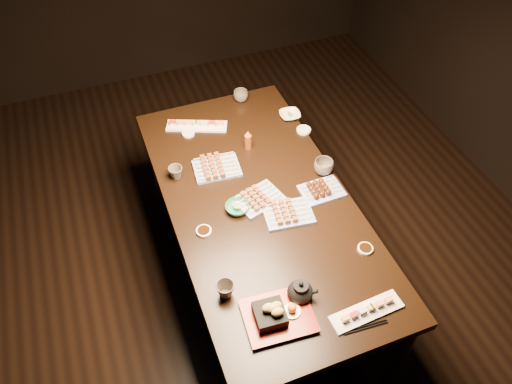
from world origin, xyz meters
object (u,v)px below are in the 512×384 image
Objects in this scene: yakitori_plate_left at (217,165)px; yakitori_plate_right at (288,211)px; teacup_far_right at (241,96)px; edamame_bowl_cream at (290,115)px; condiment_bottle at (248,140)px; tempura_tray at (279,312)px; teacup_near_left at (225,290)px; sushi_platter_near at (367,310)px; yakitori_plate_center at (259,196)px; dining_table at (259,245)px; teacup_mid_right at (323,167)px; sushi_platter_far at (197,124)px; edamame_bowl_green at (237,208)px; teacup_far_left at (176,173)px.

yakitori_plate_right is at bearing -56.12° from yakitori_plate_left.
yakitori_plate_right is at bearing -95.58° from teacup_far_right.
condiment_bottle is (-0.33, -0.17, 0.05)m from edamame_bowl_cream.
tempura_tray reaches higher than edamame_bowl_cream.
yakitori_plate_left reaches higher than edamame_bowl_cream.
yakitori_plate_right is 0.54m from teacup_near_left.
yakitori_plate_left is at bearing 74.98° from teacup_near_left.
yakitori_plate_center is (-0.20, 0.76, 0.01)m from sushi_platter_near.
dining_table is at bearing 101.46° from sushi_platter_near.
tempura_tray is 1.51m from teacup_far_right.
teacup_far_right is at bearing 82.68° from dining_table.
dining_table is 0.78m from tempura_tray.
teacup_near_left is at bearing -144.07° from teacup_mid_right.
teacup_far_right reaches higher than sushi_platter_far.
condiment_bottle is at bearing -104.39° from teacup_far_right.
teacup_mid_right is 0.45m from condiment_bottle.
teacup_near_left reaches higher than teacup_far_right.
edamame_bowl_green is 1.34× the size of teacup_far_right.
dining_table is at bearing -60.64° from yakitori_plate_left.
yakitori_plate_right is at bearing -46.82° from dining_table.
teacup_mid_right is at bearing 153.76° from sushi_platter_far.
sushi_platter_far is at bearing 90.65° from edamame_bowl_green.
condiment_bottle is at bearing 150.85° from sushi_platter_far.
teacup_mid_right reaches higher than dining_table.
condiment_bottle is at bearing 83.87° from dining_table.
condiment_bottle is (-0.11, -0.43, 0.03)m from teacup_far_right.
dining_table is at bearing -126.17° from edamame_bowl_cream.
teacup_near_left reaches higher than yakitori_plate_left.
sushi_platter_near is 1.41× the size of yakitori_plate_center.
tempura_tray is at bearing -115.57° from edamame_bowl_cream.
teacup_near_left is (-0.33, -0.45, 0.41)m from dining_table.
yakitori_plate_center is 0.32m from yakitori_plate_left.
teacup_near_left is (-0.21, -0.44, 0.02)m from edamame_bowl_green.
tempura_tray is (-0.16, -0.64, 0.43)m from dining_table.
edamame_bowl_green is at bearing -110.86° from teacup_far_right.
teacup_far_left is at bearing 143.82° from dining_table.
sushi_platter_near is 0.92× the size of sushi_platter_far.
tempura_tray is at bearing -103.71° from teacup_far_right.
sushi_platter_near is 1.09m from yakitori_plate_left.
sushi_platter_near reaches higher than dining_table.
teacup_far_left is at bearing 105.90° from tempura_tray.
teacup_far_right reaches higher than yakitori_plate_left.
dining_table is 0.94m from teacup_far_right.
dining_table is 7.55× the size of yakitori_plate_right.
yakitori_plate_center is at bearing 132.92° from yakitori_plate_right.
teacup_far_left is at bearing 122.83° from yakitori_plate_center.
teacup_far_right is (0.19, 0.81, 0.01)m from yakitori_plate_center.
edamame_bowl_cream is at bearing 26.95° from condiment_bottle.
edamame_bowl_cream is 1.49× the size of teacup_near_left.
yakitori_plate_left is at bearing 125.98° from yakitori_plate_right.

